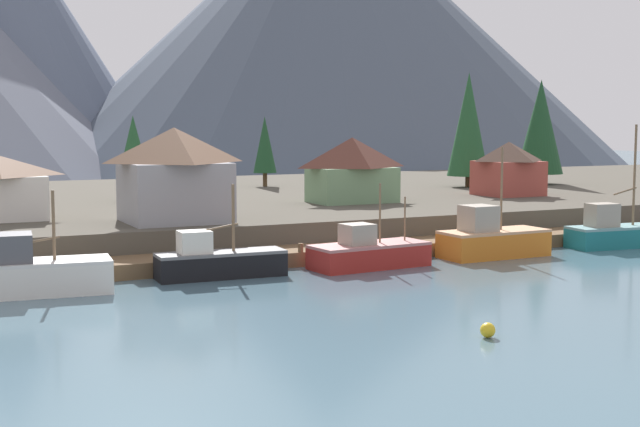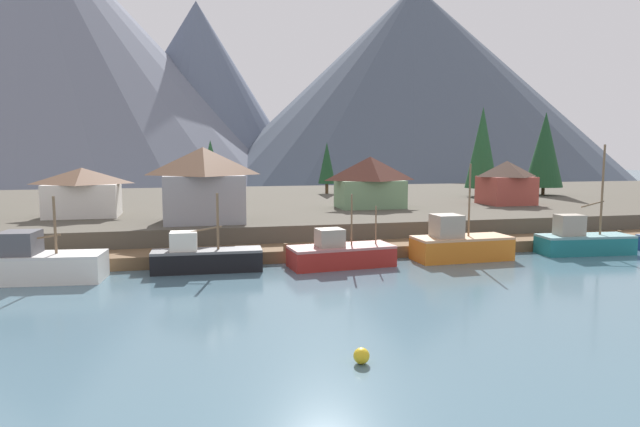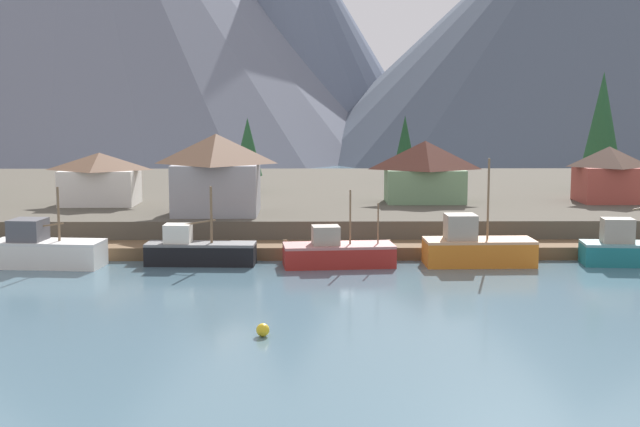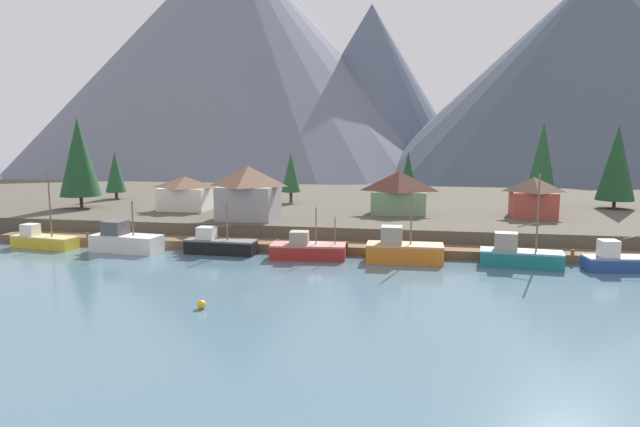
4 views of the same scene
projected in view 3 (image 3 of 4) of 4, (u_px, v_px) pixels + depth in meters
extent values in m
cube|color=#476675|center=(331.00, 229.00, 86.87)|extent=(400.00, 400.00, 1.00)
cube|color=brown|center=(336.00, 250.00, 68.89)|extent=(80.00, 4.00, 1.00)
cylinder|color=brown|center=(77.00, 251.00, 66.86)|extent=(0.36, 0.36, 1.60)
cylinder|color=brown|center=(181.00, 250.00, 66.95)|extent=(0.36, 0.36, 1.60)
cylinder|color=brown|center=(285.00, 250.00, 67.03)|extent=(0.36, 0.36, 1.60)
cylinder|color=brown|center=(389.00, 250.00, 67.11)|extent=(0.36, 0.36, 1.60)
cylinder|color=brown|center=(492.00, 250.00, 67.19)|extent=(0.36, 0.36, 1.60)
cylinder|color=brown|center=(595.00, 250.00, 67.28)|extent=(0.36, 0.36, 1.60)
cube|color=#4C473D|center=(329.00, 198.00, 98.55)|extent=(400.00, 56.00, 2.50)
cone|color=slate|center=(287.00, 31.00, 209.13)|extent=(70.49, 70.49, 57.94)
cone|color=#475160|center=(599.00, 13.00, 194.07)|extent=(135.48, 135.48, 63.37)
cube|color=silver|center=(48.00, 255.00, 64.51)|extent=(8.47, 3.97, 1.75)
cube|color=silver|center=(47.00, 242.00, 64.38)|extent=(8.47, 3.97, 0.20)
cube|color=#4C4C51|center=(28.00, 230.00, 64.40)|extent=(2.61, 2.73, 1.61)
cylinder|color=brown|center=(58.00, 214.00, 64.02)|extent=(0.18, 0.18, 4.01)
cylinder|color=brown|center=(40.00, 226.00, 64.28)|extent=(3.52, 0.50, 0.65)
cube|color=black|center=(201.00, 255.00, 65.33)|extent=(8.28, 2.69, 1.46)
cube|color=slate|center=(201.00, 244.00, 65.22)|extent=(8.28, 2.69, 0.20)
cube|color=silver|center=(178.00, 233.00, 65.18)|extent=(2.04, 1.73, 1.40)
cylinder|color=brown|center=(211.00, 215.00, 64.90)|extent=(0.19, 0.19, 4.25)
cylinder|color=brown|center=(194.00, 223.00, 65.03)|extent=(3.22, 0.28, 0.64)
cube|color=maroon|center=(339.00, 256.00, 64.78)|extent=(8.45, 3.91, 1.45)
cube|color=#AD6C6A|center=(339.00, 245.00, 64.67)|extent=(8.45, 3.91, 0.20)
cube|color=gray|center=(326.00, 235.00, 64.47)|extent=(2.16, 2.00, 1.39)
cylinder|color=brown|center=(350.00, 217.00, 64.49)|extent=(0.14, 0.14, 4.05)
cylinder|color=brown|center=(378.00, 223.00, 64.77)|extent=(0.12, 0.12, 3.05)
cube|color=#CC6B1E|center=(479.00, 253.00, 65.12)|extent=(8.21, 3.41, 1.77)
cube|color=tan|center=(479.00, 240.00, 64.99)|extent=(8.21, 3.41, 0.20)
cube|color=gray|center=(460.00, 227.00, 64.81)|extent=(2.29, 2.24, 1.87)
cylinder|color=brown|center=(488.00, 199.00, 64.62)|extent=(0.16, 0.16, 6.03)
cube|color=#196B70|center=(638.00, 255.00, 65.20)|extent=(8.41, 3.56, 1.49)
cube|color=#679496|center=(638.00, 244.00, 65.09)|extent=(8.41, 3.56, 0.20)
cube|color=gray|center=(617.00, 230.00, 65.09)|extent=(2.40, 1.83, 1.82)
cube|color=gray|center=(217.00, 189.00, 75.20)|extent=(7.19, 6.59, 4.37)
pyramid|color=brown|center=(216.00, 149.00, 74.75)|extent=(7.55, 6.92, 2.56)
cube|color=#6B8E66|center=(425.00, 186.00, 83.76)|extent=(7.45, 4.72, 3.20)
pyramid|color=brown|center=(425.00, 155.00, 83.38)|extent=(7.83, 4.96, 2.74)
cube|color=silver|center=(100.00, 187.00, 81.94)|extent=(6.87, 5.08, 3.30)
pyramid|color=brown|center=(99.00, 161.00, 81.63)|extent=(7.21, 5.33, 1.61)
cube|color=#9E4238|center=(608.00, 184.00, 84.13)|extent=(5.65, 5.25, 3.44)
pyramid|color=#422D23|center=(609.00, 156.00, 83.78)|extent=(5.94, 5.51, 1.94)
cylinder|color=#4C3823|center=(248.00, 184.00, 93.34)|extent=(0.50, 0.50, 1.77)
cone|color=#1E4C28|center=(248.00, 147.00, 92.83)|extent=(3.08, 3.08, 6.18)
cylinder|color=#4C3823|center=(404.00, 175.00, 105.97)|extent=(0.50, 0.50, 1.57)
cone|color=#194223|center=(405.00, 142.00, 105.46)|extent=(2.67, 2.67, 6.43)
cylinder|color=#4C3823|center=(600.00, 184.00, 95.39)|extent=(0.50, 0.50, 1.29)
cone|color=#1E4C28|center=(602.00, 125.00, 94.57)|extent=(4.66, 4.66, 11.60)
sphere|color=gold|center=(263.00, 330.00, 45.38)|extent=(0.70, 0.70, 0.70)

